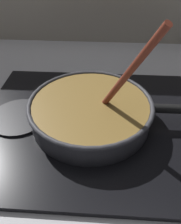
{
  "coord_description": "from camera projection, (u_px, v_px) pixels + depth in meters",
  "views": [
    {
      "loc": [
        0.17,
        -0.19,
        0.39
      ],
      "look_at": [
        0.14,
        0.24,
        0.04
      ],
      "focal_mm": 36.6,
      "sensor_mm": 36.0,
      "label": 1
    }
  ],
  "objects": [
    {
      "name": "hob_plate",
      "position": [
        90.0,
        122.0,
        0.58
      ],
      "size": [
        0.56,
        0.48,
        0.01
      ],
      "primitive_type": "cube",
      "color": "black",
      "rests_on": "ground"
    },
    {
      "name": "spare_burner",
      "position": [
        19.0,
        117.0,
        0.58
      ],
      "size": [
        0.15,
        0.15,
        0.01
      ],
      "primitive_type": "cylinder",
      "color": "#262628",
      "rests_on": "hob_plate"
    },
    {
      "name": "ground",
      "position": [
        6.0,
        217.0,
        0.42
      ],
      "size": [
        2.4,
        1.6,
        0.04
      ],
      "primitive_type": "cube",
      "color": "#B7B7BC"
    },
    {
      "name": "cooking_pan",
      "position": [
        91.0,
        110.0,
        0.55
      ],
      "size": [
        0.45,
        0.3,
        0.28
      ],
      "color": "#38383D",
      "rests_on": "hob_plate"
    },
    {
      "name": "burner_ring",
      "position": [
        90.0,
        119.0,
        0.57
      ],
      "size": [
        0.18,
        0.18,
        0.01
      ],
      "primitive_type": "torus",
      "color": "#592D0C",
      "rests_on": "hob_plate"
    }
  ]
}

